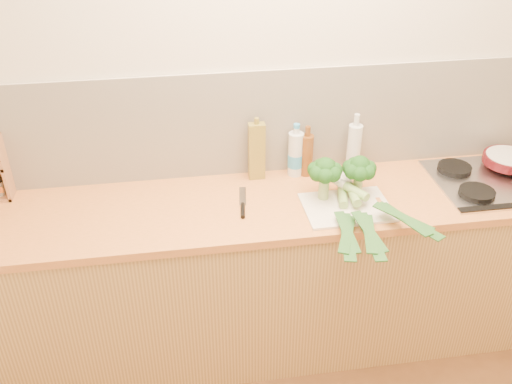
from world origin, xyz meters
TOP-DOWN VIEW (x-y plane):
  - room_shell at (0.00, 1.49)m, footprint 3.50×3.50m
  - counter at (0.00, 1.20)m, footprint 3.20×0.62m
  - gas_hob at (1.02, 1.20)m, footprint 0.58×0.50m
  - chopping_board at (0.23, 1.08)m, footprint 0.41×0.30m
  - broccoli_left at (0.14, 1.17)m, footprint 0.16×0.16m
  - broccoli_right at (0.31, 1.18)m, footprint 0.16×0.16m
  - leek_front at (0.20, 1.05)m, footprint 0.20×0.65m
  - leek_mid at (0.26, 1.04)m, footprint 0.12×0.69m
  - leek_back at (0.32, 1.04)m, footprint 0.36×0.58m
  - chefs_knife at (-0.25, 1.16)m, footprint 0.06×0.27m
  - skillet at (1.15, 1.31)m, footprint 0.36×0.26m
  - oil_tin at (-0.14, 1.43)m, footprint 0.08×0.05m
  - glass_bottle at (0.35, 1.41)m, footprint 0.07×0.07m
  - amber_bottle at (0.11, 1.42)m, footprint 0.06×0.06m
  - water_bottle at (0.06, 1.43)m, footprint 0.08×0.08m

SIDE VIEW (x-z plane):
  - counter at x=0.00m, z-range 0.00..0.90m
  - chopping_board at x=0.23m, z-range 0.90..0.91m
  - chefs_knife at x=-0.25m, z-range 0.90..0.92m
  - gas_hob at x=1.02m, z-range 0.89..0.93m
  - leek_front at x=0.20m, z-range 0.91..0.96m
  - leek_mid at x=0.26m, z-range 0.93..0.97m
  - skillet at x=1.15m, z-range 0.94..0.98m
  - leek_back at x=0.32m, z-range 0.95..0.99m
  - water_bottle at x=0.06m, z-range 0.88..1.14m
  - amber_bottle at x=0.11m, z-range 0.88..1.15m
  - glass_bottle at x=0.35m, z-range 0.88..1.19m
  - broccoli_right at x=0.31m, z-range 0.95..1.15m
  - oil_tin at x=-0.14m, z-range 0.89..1.21m
  - broccoli_left at x=0.14m, z-range 0.95..1.16m
  - room_shell at x=0.00m, z-range -0.58..2.92m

